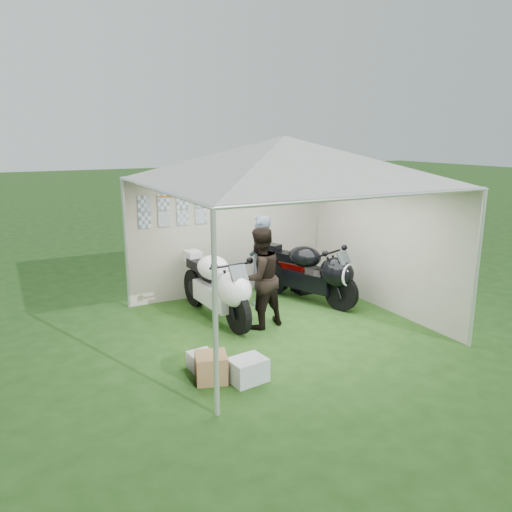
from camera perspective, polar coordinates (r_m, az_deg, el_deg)
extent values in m
plane|color=#214416|center=(8.22, 2.99, -7.82)|extent=(80.00, 80.00, 0.00)
cylinder|color=silver|center=(5.30, -4.68, -6.92)|extent=(0.06, 0.06, 2.30)
cylinder|color=silver|center=(7.70, 23.92, -1.51)|extent=(0.06, 0.06, 2.30)
cylinder|color=silver|center=(8.99, -14.64, 1.28)|extent=(0.06, 0.06, 2.30)
cylinder|color=silver|center=(10.58, 6.95, 3.45)|extent=(0.06, 0.06, 2.30)
cube|color=beige|center=(9.61, -2.96, 2.49)|extent=(4.00, 0.02, 2.30)
cube|color=beige|center=(7.10, -10.97, -1.77)|extent=(0.02, 4.00, 2.30)
cube|color=beige|center=(9.03, 14.10, 1.37)|extent=(0.02, 4.00, 2.30)
pyramid|color=white|center=(7.66, 3.24, 10.96)|extent=(5.66, 5.66, 0.70)
cube|color=#99A5B7|center=(8.93, -12.69, 5.88)|extent=(0.22, 0.02, 0.28)
cube|color=#99A5B7|center=(9.03, -10.53, 6.06)|extent=(0.22, 0.02, 0.28)
cube|color=#99A5B7|center=(9.13, -8.43, 6.23)|extent=(0.22, 0.01, 0.28)
cube|color=#99A5B7|center=(9.25, -6.37, 6.39)|extent=(0.22, 0.01, 0.28)
cube|color=#99A5B7|center=(8.98, -12.59, 3.98)|extent=(0.22, 0.02, 0.28)
cube|color=#99A5B7|center=(9.07, -10.45, 4.18)|extent=(0.22, 0.01, 0.28)
cube|color=#99A5B7|center=(9.18, -8.36, 4.37)|extent=(0.22, 0.02, 0.28)
cube|color=#99A5B7|center=(9.30, -6.32, 4.55)|extent=(0.22, 0.01, 0.28)
cylinder|color=#D8590C|center=(9.55, -1.85, 7.29)|extent=(3.20, 0.02, 0.02)
cylinder|color=black|center=(7.75, -2.06, -6.52)|extent=(0.16, 0.68, 0.67)
cylinder|color=black|center=(9.08, -6.91, -3.57)|extent=(0.21, 0.68, 0.67)
cube|color=white|center=(8.33, -4.52, -4.46)|extent=(0.45, 1.08, 0.33)
ellipsoid|color=white|center=(7.73, -2.49, -3.79)|extent=(0.55, 0.70, 0.56)
ellipsoid|color=white|center=(8.30, -4.93, -1.32)|extent=(0.54, 0.72, 0.39)
cube|color=black|center=(8.71, -6.23, -1.10)|extent=(0.34, 0.69, 0.16)
cube|color=white|center=(9.01, -7.25, -0.03)|extent=(0.27, 0.35, 0.20)
cube|color=black|center=(8.66, -5.88, -2.47)|extent=(0.15, 0.62, 0.11)
cube|color=#3F474C|center=(7.54, -2.02, -1.95)|extent=(0.28, 0.18, 0.23)
cylinder|color=black|center=(8.88, 9.71, -4.14)|extent=(0.33, 0.64, 0.65)
cylinder|color=black|center=(9.73, 2.19, -2.37)|extent=(0.38, 0.66, 0.65)
cube|color=black|center=(9.23, 6.06, -2.78)|extent=(0.70, 1.09, 0.32)
ellipsoid|color=black|center=(8.84, 9.21, -1.88)|extent=(0.68, 0.78, 0.54)
ellipsoid|color=black|center=(9.18, 5.58, -0.06)|extent=(0.68, 0.79, 0.38)
cube|color=black|center=(9.45, 3.47, -0.03)|extent=(0.49, 0.70, 0.15)
cube|color=black|center=(9.65, 1.82, 0.80)|extent=(0.34, 0.39, 0.19)
cube|color=#9A0402|center=(9.43, 3.96, -1.22)|extent=(0.31, 0.59, 0.11)
cube|color=#3F474C|center=(8.70, 9.99, -0.24)|extent=(0.30, 0.24, 0.23)
cylinder|color=white|center=(8.72, 10.52, -2.15)|extent=(0.37, 0.16, 0.39)
cube|color=#1437BA|center=(9.84, 1.70, -3.10)|extent=(0.53, 0.43, 0.35)
imported|color=black|center=(7.88, 0.41, -2.51)|extent=(0.89, 0.75, 1.63)
imported|color=slate|center=(8.99, 0.48, -0.47)|extent=(0.69, 0.70, 1.63)
cube|color=black|center=(9.86, 5.79, -2.66)|extent=(0.50, 0.40, 0.50)
cube|color=silver|center=(6.40, -0.98, -12.88)|extent=(0.49, 0.41, 0.30)
cube|color=olive|center=(6.43, -5.14, -12.56)|extent=(0.48, 0.48, 0.35)
cube|color=silver|center=(6.76, -6.34, -11.76)|extent=(0.34, 0.29, 0.23)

